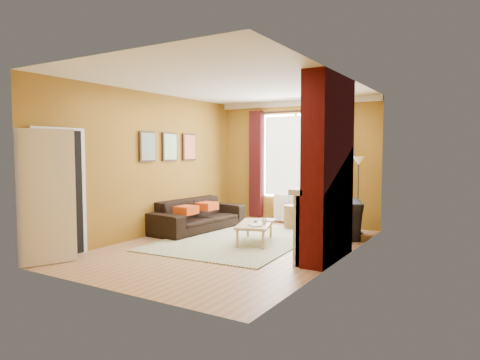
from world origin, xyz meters
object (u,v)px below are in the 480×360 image
(floor_lamp, at_px, (358,173))
(sofa, at_px, (198,215))
(armchair, at_px, (331,219))
(coffee_table, at_px, (255,225))
(wicker_stool, at_px, (293,217))

(floor_lamp, bearing_deg, sofa, -155.59)
(armchair, xyz_separation_m, coffee_table, (-1.00, -1.18, -0.03))
(coffee_table, bearing_deg, sofa, 143.54)
(floor_lamp, bearing_deg, coffee_table, -125.97)
(sofa, distance_m, coffee_table, 1.71)
(armchair, bearing_deg, floor_lamp, -139.40)
(armchair, bearing_deg, sofa, -8.03)
(sofa, distance_m, floor_lamp, 3.38)
(coffee_table, relative_size, floor_lamp, 0.79)
(sofa, bearing_deg, coffee_table, -102.30)
(coffee_table, distance_m, wicker_stool, 1.72)
(wicker_stool, xyz_separation_m, floor_lamp, (1.35, 0.13, 0.98))
(sofa, xyz_separation_m, armchair, (2.64, 0.69, 0.04))
(coffee_table, xyz_separation_m, wicker_stool, (-0.01, 1.71, -0.08))
(sofa, relative_size, armchair, 2.01)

